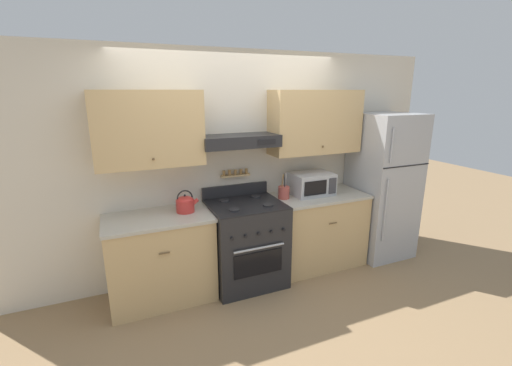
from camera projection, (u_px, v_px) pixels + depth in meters
The scene contains 9 objects.
ground_plane at pixel (256, 293), 3.69m from camera, with size 16.00×16.00×0.00m, color #937551.
wall_back at pixel (236, 153), 3.85m from camera, with size 5.20×0.46×2.55m.
counter_left at pixel (161, 258), 3.51m from camera, with size 1.05×0.64×0.90m.
counter_right at pixel (317, 229), 4.23m from camera, with size 1.13×0.64×0.90m.
stove_range at pixel (246, 243), 3.81m from camera, with size 0.79×0.73×1.06m.
refrigerator at pixel (382, 186), 4.42m from camera, with size 0.71×0.72×1.84m.
tea_kettle at pixel (185, 203), 3.51m from camera, with size 0.24×0.19×0.23m.
microwave at pixel (312, 184), 4.09m from camera, with size 0.49×0.36×0.26m.
utensil_crock at pixel (284, 192), 3.95m from camera, with size 0.13×0.13×0.30m.
Camera 1 is at (-1.28, -2.99, 2.11)m, focal length 24.00 mm.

